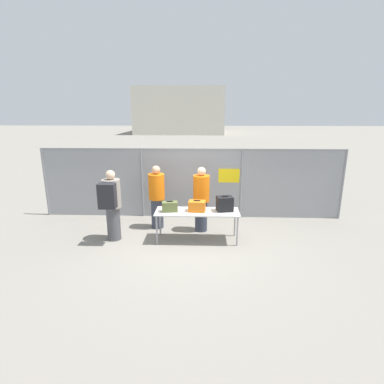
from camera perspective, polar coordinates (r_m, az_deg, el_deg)
name	(u,v)px	position (r m, az deg, el deg)	size (l,w,h in m)	color
ground_plane	(188,242)	(7.28, -0.72, -9.52)	(120.00, 120.00, 0.00)	gray
fence_section	(192,182)	(8.67, -0.09, 1.98)	(8.70, 0.07, 2.02)	gray
inspection_table	(197,213)	(7.14, 0.99, -4.11)	(1.99, 0.68, 0.74)	silver
suitcase_olive	(170,207)	(7.10, -4.26, -2.80)	(0.39, 0.26, 0.26)	#566033
suitcase_orange	(197,206)	(7.09, 0.96, -2.70)	(0.42, 0.31, 0.27)	orange
suitcase_black	(225,204)	(7.14, 6.24, -2.25)	(0.42, 0.34, 0.37)	black
traveler_hooded	(111,203)	(7.31, -15.10, -2.03)	(0.43, 0.66, 1.72)	#4C4C51
security_worker_near	(201,198)	(7.68, 1.78, -1.23)	(0.42, 0.42, 1.69)	#383D4C
security_worker_far	(157,196)	(7.93, -6.72, -0.82)	(0.42, 0.42, 1.69)	#383D4C
utility_trailer	(213,187)	(10.95, 4.01, 0.98)	(3.42, 2.14, 0.61)	white
distant_hangar	(181,111)	(45.05, -2.14, 15.17)	(12.04, 10.88, 6.18)	beige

